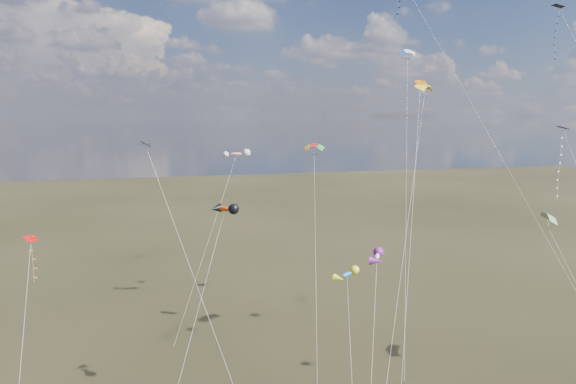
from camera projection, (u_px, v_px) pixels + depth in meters
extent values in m
cube|color=black|center=(558.00, 6.00, 51.25)|extent=(1.25, 1.28, 0.31)
cylinder|color=silver|center=(501.00, 156.00, 57.03)|extent=(15.54, 21.32, 43.08)
cube|color=black|center=(145.00, 144.00, 42.98)|extent=(0.83, 0.90, 0.40)
cylinder|color=silver|center=(201.00, 297.00, 40.35)|extent=(7.69, 11.18, 23.60)
cube|color=#B00C07|center=(31.00, 238.00, 43.58)|extent=(1.34, 1.34, 0.42)
cylinder|color=silver|center=(22.00, 349.00, 40.18)|extent=(0.48, 9.39, 15.62)
cube|color=#0B0A4B|center=(562.00, 128.00, 43.20)|extent=(1.01, 1.02, 0.25)
cube|color=#DD6008|center=(421.00, 82.00, 50.04)|extent=(1.17, 1.09, 0.47)
cylinder|color=silver|center=(410.00, 252.00, 43.23)|extent=(9.86, 16.11, 29.19)
cylinder|color=silver|center=(404.00, 248.00, 44.28)|extent=(14.42, 20.31, 29.25)
cylinder|color=silver|center=(406.00, 196.00, 57.47)|extent=(8.63, 17.98, 34.06)
cube|color=#332316|center=(405.00, 382.00, 50.26)|extent=(0.10, 0.10, 0.12)
cylinder|color=silver|center=(316.00, 267.00, 50.08)|extent=(5.72, 19.27, 22.65)
ellipsoid|color=#D84008|center=(224.00, 209.00, 44.78)|extent=(2.43, 2.74, 1.14)
cylinder|color=silver|center=(191.00, 335.00, 40.05)|extent=(7.09, 10.76, 17.89)
ellipsoid|color=white|center=(377.00, 256.00, 41.27)|extent=(1.98, 2.50, 0.94)
cylinder|color=silver|center=(372.00, 371.00, 37.68)|extent=(4.43, 8.62, 14.73)
ellipsoid|color=red|center=(236.00, 154.00, 68.62)|extent=(3.33, 1.84, 1.24)
cylinder|color=silver|center=(207.00, 243.00, 63.24)|extent=(9.43, 11.97, 20.92)
cube|color=#332316|center=(173.00, 347.00, 57.84)|extent=(0.10, 0.10, 0.12)
ellipsoid|color=blue|center=(347.00, 274.00, 41.67)|extent=(2.55, 2.13, 0.88)
cylinder|color=silver|center=(352.00, 384.00, 37.33)|extent=(3.04, 10.29, 13.18)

